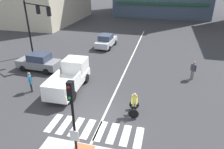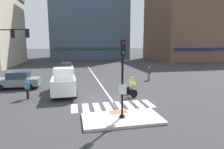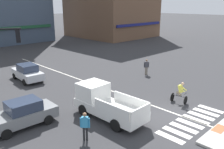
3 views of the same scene
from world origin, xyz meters
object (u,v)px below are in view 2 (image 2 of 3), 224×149
at_px(pickup_truck_white_westbound_near, 64,82).
at_px(pedestrian_at_curb_left, 27,87).
at_px(car_grey_cross_left, 18,80).
at_px(car_silver_westbound_distant, 66,68).
at_px(pedestrian_waiting_far_side, 149,72).
at_px(traffic_light_mast, 6,45).
at_px(cyclist, 132,86).
at_px(signal_pole, 123,72).

relative_size(pickup_truck_white_westbound_near, pedestrian_at_curb_left, 3.08).
bearing_deg(car_grey_cross_left, pedestrian_at_curb_left, -66.66).
bearing_deg(pedestrian_at_curb_left, car_silver_westbound_distant, 77.81).
height_order(pedestrian_at_curb_left, pedestrian_waiting_far_side, same).
distance_m(traffic_light_mast, cyclist, 14.28).
height_order(signal_pole, car_grey_cross_left, signal_pole).
height_order(traffic_light_mast, cyclist, traffic_light_mast).
bearing_deg(cyclist, pickup_truck_white_westbound_near, 156.66).
relative_size(traffic_light_mast, pedestrian_waiting_far_side, 3.60).
bearing_deg(cyclist, signal_pole, -113.52).
height_order(pickup_truck_white_westbound_near, pedestrian_waiting_far_side, pickup_truck_white_westbound_near).
bearing_deg(pickup_truck_white_westbound_near, car_silver_westbound_distant, 90.50).
height_order(signal_pole, pedestrian_at_curb_left, signal_pole).
bearing_deg(pickup_truck_white_westbound_near, pedestrian_at_curb_left, -152.62).
relative_size(traffic_light_mast, pickup_truck_white_westbound_near, 1.17).
bearing_deg(pedestrian_waiting_far_side, pedestrian_at_curb_left, -156.48).
xyz_separation_m(car_grey_cross_left, pedestrian_at_curb_left, (1.70, -3.94, 0.17)).
bearing_deg(pedestrian_waiting_far_side, car_silver_westbound_distant, 144.90).
bearing_deg(signal_pole, pedestrian_waiting_far_side, 60.62).
distance_m(traffic_light_mast, pickup_truck_white_westbound_near, 8.65).
bearing_deg(pedestrian_waiting_far_side, traffic_light_mast, 175.57).
bearing_deg(signal_pole, cyclist, 66.48).
distance_m(signal_pole, pedestrian_waiting_far_side, 12.83).
relative_size(cyclist, pedestrian_at_curb_left, 1.01).
xyz_separation_m(traffic_light_mast, cyclist, (11.62, -7.61, -3.31)).
distance_m(traffic_light_mast, car_silver_westbound_distant, 8.92).
relative_size(car_silver_westbound_distant, pickup_truck_white_westbound_near, 0.81).
bearing_deg(traffic_light_mast, pedestrian_waiting_far_side, -4.43).
bearing_deg(car_silver_westbound_distant, pedestrian_waiting_far_side, -35.10).
bearing_deg(signal_pole, car_grey_cross_left, 129.67).
relative_size(car_silver_westbound_distant, pedestrian_at_curb_left, 2.51).
distance_m(car_silver_westbound_distant, pedestrian_at_curb_left, 12.62).
xyz_separation_m(car_grey_cross_left, pickup_truck_white_westbound_near, (4.46, -2.52, 0.17)).
distance_m(signal_pole, cyclist, 5.46).
xyz_separation_m(traffic_light_mast, car_silver_westbound_distant, (6.00, 5.68, -3.37)).
bearing_deg(car_grey_cross_left, pickup_truck_white_westbound_near, -29.42).
distance_m(signal_pole, traffic_light_mast, 15.65).
relative_size(traffic_light_mast, cyclist, 3.57).
relative_size(signal_pole, pedestrian_waiting_far_side, 2.63).
height_order(car_silver_westbound_distant, pedestrian_waiting_far_side, pedestrian_waiting_far_side).
bearing_deg(cyclist, pedestrian_at_curb_left, 173.42).
bearing_deg(traffic_light_mast, pickup_truck_white_westbound_near, -40.61).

